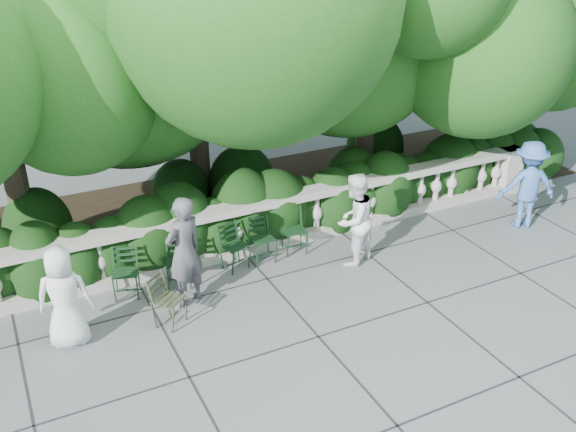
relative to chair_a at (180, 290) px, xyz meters
name	(u,v)px	position (x,y,z in m)	size (l,w,h in m)	color
ground	(315,295)	(1.93, -1.13, 0.00)	(90.00, 90.00, 0.00)	#56585E
balustrade	(268,224)	(1.93, 0.67, 0.49)	(12.00, 0.44, 1.00)	#9E998E
shrub_hedge	(244,221)	(1.93, 1.87, 0.00)	(15.00, 2.60, 1.70)	black
tree_canopy	(268,13)	(2.61, 2.06, 3.96)	(15.04, 6.52, 6.78)	#3F3023
chair_a	(180,290)	(0.00, 0.00, 0.00)	(0.44, 0.48, 0.84)	black
chair_b	(128,301)	(-0.86, 0.07, 0.00)	(0.44, 0.48, 0.84)	black
chair_c	(241,272)	(1.12, 0.09, 0.00)	(0.44, 0.48, 0.84)	black
chair_d	(266,265)	(1.61, 0.10, 0.00)	(0.44, 0.48, 0.84)	black
chair_e	(297,256)	(2.25, 0.14, 0.00)	(0.44, 0.48, 0.84)	black
chair_weathered	(179,326)	(-0.33, -0.96, 0.00)	(0.44, 0.48, 0.84)	black
person_businessman	(64,297)	(-1.85, -0.63, 0.78)	(0.77, 0.50, 1.57)	white
person_woman_grey	(184,252)	(0.00, -0.39, 0.92)	(0.67, 0.44, 1.85)	#47464C
person_casual_man	(354,220)	(3.03, -0.48, 0.84)	(0.82, 0.64, 1.68)	white
person_older_blue	(528,185)	(6.78, -0.76, 0.87)	(1.13, 0.65, 1.75)	#3862AA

